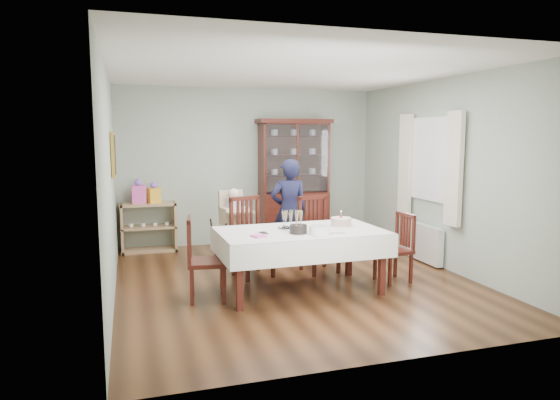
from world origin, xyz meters
name	(u,v)px	position (x,y,z in m)	size (l,w,h in m)	color
floor	(294,280)	(0.00, 0.00, 0.00)	(5.00, 5.00, 0.00)	#593319
room_shell	(282,149)	(0.00, 0.53, 1.70)	(5.00, 5.00, 5.00)	#9EAA99
dining_table	(300,260)	(-0.07, -0.45, 0.38)	(2.02, 1.19, 0.76)	#471B11
china_cabinet	(294,179)	(0.75, 2.26, 1.12)	(1.30, 0.48, 2.18)	#471B11
sideboard	(149,227)	(-1.75, 2.28, 0.40)	(0.90, 0.38, 0.80)	tan
picture_frame	(113,155)	(-2.22, 0.80, 1.65)	(0.04, 0.48, 0.58)	gold
window	(432,159)	(2.22, 0.30, 1.55)	(0.04, 1.02, 1.22)	white
curtain_left	(454,169)	(2.16, -0.32, 1.45)	(0.07, 0.30, 1.55)	silver
curtain_right	(405,164)	(2.16, 0.92, 1.45)	(0.07, 0.30, 1.55)	silver
radiator	(425,243)	(2.16, 0.30, 0.30)	(0.10, 0.80, 0.55)	white
chair_far_left	(252,253)	(-0.48, 0.36, 0.32)	(0.59, 0.59, 1.07)	#471B11
chair_far_right	(319,250)	(0.47, 0.32, 0.31)	(0.53, 0.53, 1.04)	#471B11
chair_end_left	(206,276)	(-1.23, -0.44, 0.29)	(0.49, 0.49, 0.97)	#471B11
chair_end_right	(394,261)	(1.23, -0.42, 0.26)	(0.44, 0.44, 0.89)	#471B11
woman	(289,211)	(0.22, 0.90, 0.78)	(0.57, 0.37, 1.56)	black
high_chair	(234,235)	(-0.57, 1.06, 0.44)	(0.58, 0.58, 1.13)	black
champagne_tray	(292,223)	(-0.14, -0.34, 0.83)	(0.36, 0.36, 0.22)	silver
birthday_cake	(341,222)	(0.49, -0.37, 0.81)	(0.30, 0.30, 0.20)	white
plate_stack_dark	(298,229)	(-0.16, -0.62, 0.81)	(0.21, 0.21, 0.10)	black
plate_stack_white	(319,230)	(0.05, -0.75, 0.81)	(0.23, 0.23, 0.10)	white
napkin_stack	(259,236)	(-0.66, -0.69, 0.77)	(0.14, 0.14, 0.02)	#DF52A9
cutlery	(261,233)	(-0.59, -0.51, 0.77)	(0.10, 0.15, 0.01)	silver
cake_knife	(333,233)	(0.22, -0.77, 0.77)	(0.29, 0.03, 0.01)	silver
gift_bag_pink	(139,193)	(-1.89, 2.26, 0.98)	(0.22, 0.15, 0.40)	#DF52A9
gift_bag_orange	(154,194)	(-1.65, 2.26, 0.95)	(0.22, 0.19, 0.35)	gold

